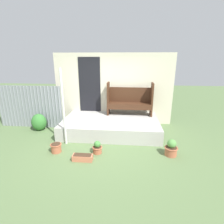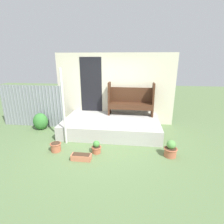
# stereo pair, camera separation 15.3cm
# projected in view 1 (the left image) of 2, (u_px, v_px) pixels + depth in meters

# --- Properties ---
(ground_plane) EXTENTS (24.00, 24.00, 0.00)m
(ground_plane) POSITION_uv_depth(u_px,v_px,m) (102.00, 144.00, 5.11)
(ground_plane) COLOR #5B7547
(porch_slab) EXTENTS (3.17, 1.85, 0.44)m
(porch_slab) POSITION_uv_depth(u_px,v_px,m) (111.00, 126.00, 5.91)
(porch_slab) COLOR #B2AFA8
(porch_slab) RESTS_ON ground_plane
(house_wall) EXTENTS (4.37, 0.08, 2.60)m
(house_wall) POSITION_uv_depth(u_px,v_px,m) (112.00, 89.00, 6.50)
(house_wall) COLOR beige
(house_wall) RESTS_ON ground_plane
(fence_corrugated) EXTENTS (2.33, 0.05, 1.51)m
(fence_corrugated) POSITION_uv_depth(u_px,v_px,m) (30.00, 107.00, 6.20)
(fence_corrugated) COLOR gray
(fence_corrugated) RESTS_ON ground_plane
(support_post) EXTENTS (0.06, 0.06, 2.17)m
(support_post) POSITION_uv_depth(u_px,v_px,m) (63.00, 108.00, 4.82)
(support_post) COLOR silver
(support_post) RESTS_ON ground_plane
(bench) EXTENTS (1.59, 0.42, 1.16)m
(bench) POSITION_uv_depth(u_px,v_px,m) (130.00, 99.00, 6.22)
(bench) COLOR #422616
(bench) RESTS_ON porch_slab
(flower_pot_left) EXTENTS (0.30, 0.30, 0.24)m
(flower_pot_left) POSITION_uv_depth(u_px,v_px,m) (56.00, 148.00, 4.65)
(flower_pot_left) COLOR #B26042
(flower_pot_left) RESTS_ON ground_plane
(flower_pot_middle) EXTENTS (0.27, 0.27, 0.34)m
(flower_pot_middle) POSITION_uv_depth(u_px,v_px,m) (97.00, 148.00, 4.59)
(flower_pot_middle) COLOR #B26042
(flower_pot_middle) RESTS_ON ground_plane
(flower_pot_right) EXTENTS (0.34, 0.34, 0.44)m
(flower_pot_right) POSITION_uv_depth(u_px,v_px,m) (171.00, 149.00, 4.47)
(flower_pot_right) COLOR #B26042
(flower_pot_right) RESTS_ON ground_plane
(planter_box_rect) EXTENTS (0.49, 0.20, 0.15)m
(planter_box_rect) POSITION_uv_depth(u_px,v_px,m) (83.00, 157.00, 4.28)
(planter_box_rect) COLOR #C67251
(planter_box_rect) RESTS_ON ground_plane
(shrub_by_fence) EXTENTS (0.50, 0.45, 0.59)m
(shrub_by_fence) POSITION_uv_depth(u_px,v_px,m) (39.00, 122.00, 6.03)
(shrub_by_fence) COLOR #387A33
(shrub_by_fence) RESTS_ON ground_plane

